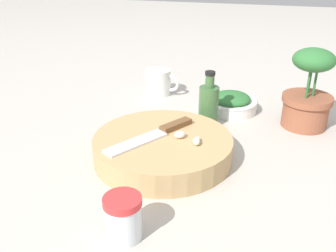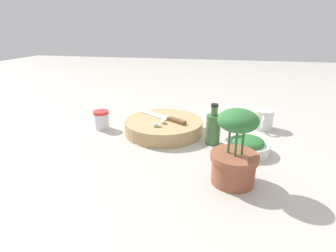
% 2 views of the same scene
% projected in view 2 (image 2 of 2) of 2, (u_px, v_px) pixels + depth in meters
% --- Properties ---
extents(ground_plane, '(5.00, 5.00, 0.00)m').
position_uv_depth(ground_plane, '(183.00, 138.00, 0.98)').
color(ground_plane, '#B2ADA3').
extents(cutting_board, '(0.30, 0.30, 0.05)m').
position_uv_depth(cutting_board, '(164.00, 126.00, 1.02)').
color(cutting_board, tan).
rests_on(cutting_board, ground_plane).
extents(chef_knife, '(0.21, 0.14, 0.01)m').
position_uv_depth(chef_knife, '(166.00, 118.00, 1.02)').
color(chef_knife, brown).
rests_on(chef_knife, cutting_board).
extents(garlic_cloves, '(0.05, 0.06, 0.02)m').
position_uv_depth(garlic_cloves, '(160.00, 123.00, 0.96)').
color(garlic_cloves, silver).
rests_on(garlic_cloves, cutting_board).
extents(herb_bowl, '(0.15, 0.15, 0.05)m').
position_uv_depth(herb_bowl, '(247.00, 145.00, 0.86)').
color(herb_bowl, silver).
rests_on(herb_bowl, ground_plane).
extents(spice_jar, '(0.06, 0.06, 0.07)m').
position_uv_depth(spice_jar, '(102.00, 120.00, 1.06)').
color(spice_jar, silver).
rests_on(spice_jar, ground_plane).
extents(coffee_mug, '(0.08, 0.11, 0.08)m').
position_uv_depth(coffee_mug, '(263.00, 119.00, 1.06)').
color(coffee_mug, silver).
rests_on(coffee_mug, ground_plane).
extents(oil_bottle, '(0.05, 0.05, 0.15)m').
position_uv_depth(oil_bottle, '(213.00, 128.00, 0.91)').
color(oil_bottle, '#3D6638').
rests_on(oil_bottle, ground_plane).
extents(potted_herb, '(0.12, 0.12, 0.20)m').
position_uv_depth(potted_herb, '(235.00, 153.00, 0.67)').
color(potted_herb, '#935138').
rests_on(potted_herb, ground_plane).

